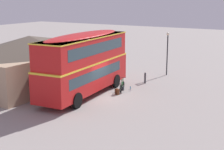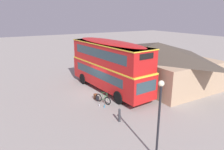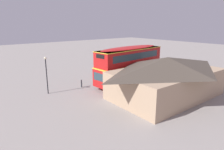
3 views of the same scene
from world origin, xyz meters
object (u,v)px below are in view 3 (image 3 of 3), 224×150
Objects in this scene: touring_bicycle at (105,80)px; backpack_on_ground at (111,80)px; water_bottle_blue_sports at (99,83)px; street_lamp at (46,71)px; water_bottle_clear_plastic at (100,82)px; kerb_bollard at (81,83)px; double_decker_bus at (130,63)px.

touring_bicycle reaches higher than backpack_on_ground.
street_lamp reaches higher than water_bottle_blue_sports.
touring_bicycle is at bearing 130.71° from water_bottle_clear_plastic.
kerb_bollard is (-4.06, 0.40, -2.10)m from street_lamp.
water_bottle_blue_sports is at bearing 29.94° from water_bottle_clear_plastic.
double_decker_bus is 3.45m from backpack_on_ground.
touring_bicycle is 0.97m from water_bottle_blue_sports.
water_bottle_clear_plastic is 2.88m from kerb_bollard.
touring_bicycle is at bearing 171.99° from kerb_bollard.
water_bottle_blue_sports is (0.89, -0.29, -0.25)m from touring_bicycle.
water_bottle_clear_plastic is (1.51, -0.41, -0.15)m from backpack_on_ground.
kerb_bollard is at bearing -8.01° from touring_bicycle.
backpack_on_ground is (1.30, -2.13, -2.39)m from double_decker_bus.
touring_bicycle is at bearing 162.13° from water_bottle_blue_sports.
touring_bicycle is 6.38× the size of water_bottle_blue_sports.
double_decker_bus is at bearing 137.86° from water_bottle_clear_plastic.
double_decker_bus reaches higher than touring_bicycle.
double_decker_bus is 10.50× the size of kerb_bollard.
kerb_bollard is (4.36, -0.35, 0.24)m from backpack_on_ground.
backpack_on_ground reaches higher than water_bottle_blue_sports.
touring_bicycle reaches higher than kerb_bollard.
touring_bicycle is at bearing 173.26° from street_lamp.
backpack_on_ground is 4.38m from kerb_bollard.
double_decker_bus is 3.83m from touring_bicycle.
water_bottle_clear_plastic is 0.06× the size of street_lamp.
water_bottle_clear_plastic is at bearing -15.32° from backpack_on_ground.
water_bottle_clear_plastic is at bearing -150.06° from water_bottle_blue_sports.
water_bottle_blue_sports is 2.46m from kerb_bollard.
water_bottle_clear_plastic is at bearing -178.65° from kerb_bollard.
water_bottle_blue_sports is at bearing -4.89° from backpack_on_ground.
water_bottle_blue_sports is 0.26× the size of kerb_bollard.
backpack_on_ground is at bearing -173.42° from touring_bicycle.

